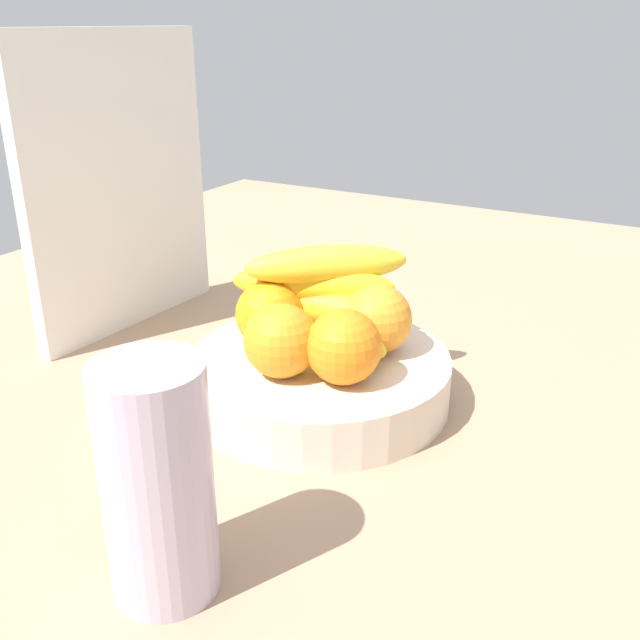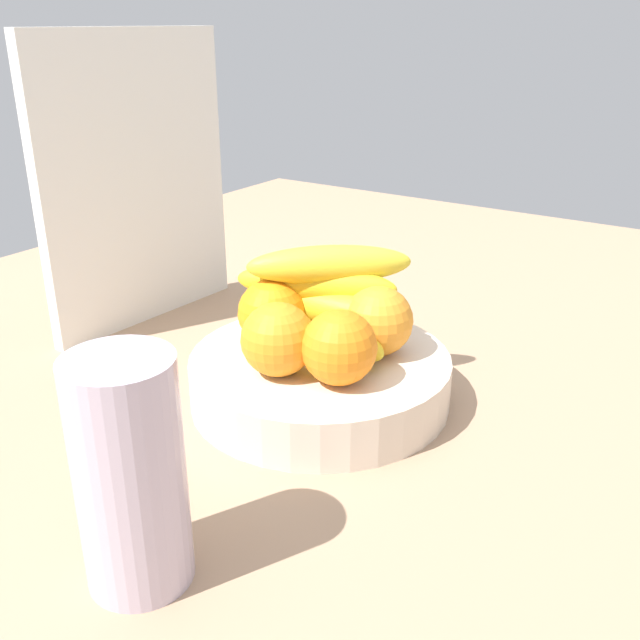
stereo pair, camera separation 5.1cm
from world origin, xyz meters
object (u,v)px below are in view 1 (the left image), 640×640
object	(u,v)px
orange_back_left	(270,314)
banana_bunch	(324,296)
orange_front_left	(344,347)
orange_front_right	(377,319)
cutting_board	(119,185)
orange_center	(337,298)
thermos_tumbler	(157,482)
fruit_bowl	(320,378)
orange_back_right	(284,341)

from	to	relation	value
orange_back_left	banana_bunch	xyz separation A→B (cm)	(3.47, -4.40, 1.71)
orange_front_left	orange_front_right	distance (cm)	7.54
orange_front_left	orange_back_left	world-z (taller)	same
cutting_board	orange_front_left	bearing A→B (deg)	-102.25
orange_center	cutting_board	xyz separation A→B (cm)	(-0.59, 29.93, 9.34)
orange_back_left	thermos_tumbler	size ratio (longest dim) A/B	0.42
orange_front_left	orange_center	xyz separation A→B (cm)	(10.76, 6.44, 0.00)
banana_bunch	thermos_tumbler	size ratio (longest dim) A/B	1.12
fruit_bowl	orange_back_left	distance (cm)	8.37
orange_back_right	thermos_tumbler	distance (cm)	23.37
fruit_bowl	thermos_tumbler	xyz separation A→B (cm)	(-28.30, -3.56, 6.07)
orange_back_right	cutting_board	bearing A→B (deg)	68.98
orange_back_right	banana_bunch	size ratio (longest dim) A/B	0.37
thermos_tumbler	orange_back_left	bearing A→B (deg)	18.35
banana_bunch	orange_back_left	bearing A→B (deg)	128.24
fruit_bowl	orange_back_left	size ratio (longest dim) A/B	3.71
orange_front_right	thermos_tumbler	distance (cm)	32.17
orange_center	cutting_board	size ratio (longest dim) A/B	0.20
fruit_bowl	thermos_tumbler	distance (cm)	29.16
orange_center	orange_back_left	size ratio (longest dim) A/B	1.00
cutting_board	fruit_bowl	bearing A→B (deg)	-98.18
orange_front_left	orange_center	bearing A→B (deg)	30.90
thermos_tumbler	cutting_board	bearing A→B (deg)	45.46
thermos_tumbler	orange_front_right	bearing A→B (deg)	-1.57
orange_front_left	thermos_tumbler	world-z (taller)	thermos_tumbler
fruit_bowl	orange_front_left	bearing A→B (deg)	-128.78
orange_back_right	banana_bunch	bearing A→B (deg)	2.43
thermos_tumbler	orange_back_right	bearing A→B (deg)	11.08
orange_front_left	cutting_board	bearing A→B (deg)	74.37
orange_center	orange_back_right	size ratio (longest dim) A/B	1.00
cutting_board	orange_center	bearing A→B (deg)	-85.50
banana_bunch	orange_front_left	bearing A→B (deg)	-139.04
orange_front_left	orange_front_right	size ratio (longest dim) A/B	1.00
banana_bunch	fruit_bowl	bearing A→B (deg)	-157.30
cutting_board	thermos_tumbler	bearing A→B (deg)	-131.17
orange_back_left	orange_back_right	size ratio (longest dim) A/B	1.00
fruit_bowl	orange_front_left	size ratio (longest dim) A/B	3.71
orange_back_right	banana_bunch	xyz separation A→B (cm)	(8.44, 0.36, 1.71)
cutting_board	orange_back_right	bearing A→B (deg)	-107.64
orange_front_left	banana_bunch	distance (cm)	9.10
thermos_tumbler	banana_bunch	bearing A→B (deg)	8.78
fruit_bowl	orange_back_left	world-z (taller)	orange_back_left
banana_bunch	orange_center	bearing A→B (deg)	8.25
orange_front_right	orange_center	bearing A→B (deg)	62.95
orange_front_right	banana_bunch	size ratio (longest dim) A/B	0.37
fruit_bowl	orange_back_right	distance (cm)	8.19
orange_back_left	banana_bunch	size ratio (longest dim) A/B	0.37
orange_center	banana_bunch	bearing A→B (deg)	-171.75
orange_back_left	banana_bunch	world-z (taller)	banana_bunch
cutting_board	thermos_tumbler	xyz separation A→B (cm)	(-34.80, -35.36, -9.40)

